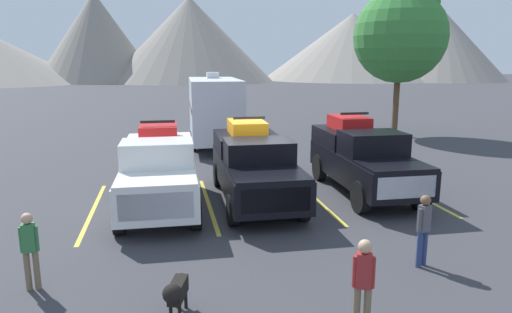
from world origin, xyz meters
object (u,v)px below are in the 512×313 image
at_px(pickup_truck_a, 159,170).
at_px(person_c, 363,280).
at_px(pickup_truck_c, 362,156).
at_px(camper_trailer_a, 214,109).
at_px(pickup_truck_b, 254,164).
at_px(person_b, 424,226).
at_px(dog, 176,292).
at_px(person_a, 30,246).

xyz_separation_m(pickup_truck_a, person_c, (3.17, -7.24, -0.24)).
height_order(pickup_truck_c, camper_trailer_a, camper_trailer_a).
relative_size(pickup_truck_b, person_b, 3.75).
bearing_deg(person_c, pickup_truck_b, 92.04).
bearing_deg(dog, person_c, -19.19).
relative_size(camper_trailer_a, person_b, 4.63).
xyz_separation_m(pickup_truck_c, person_c, (-3.42, -7.69, -0.27)).
xyz_separation_m(pickup_truck_c, dog, (-6.31, -6.69, -0.69)).
xyz_separation_m(person_c, dog, (-2.89, 1.00, -0.42)).
bearing_deg(dog, pickup_truck_b, 68.16).
relative_size(person_b, dog, 1.72).
distance_m(camper_trailer_a, person_c, 16.62).
height_order(pickup_truck_a, person_c, pickup_truck_a).
bearing_deg(person_c, person_b, 41.99).
relative_size(camper_trailer_a, dog, 7.96).
bearing_deg(person_a, camper_trailer_a, 70.14).
bearing_deg(person_a, pickup_truck_b, 43.16).
distance_m(pickup_truck_c, dog, 9.22).
height_order(camper_trailer_a, person_a, camper_trailer_a).
xyz_separation_m(person_a, person_c, (5.53, -2.60, 0.04)).
xyz_separation_m(pickup_truck_a, camper_trailer_a, (2.69, 9.34, 0.80)).
xyz_separation_m(person_b, dog, (-5.17, -1.05, -0.41)).
height_order(pickup_truck_c, person_c, pickup_truck_c).
height_order(pickup_truck_b, person_a, pickup_truck_b).
bearing_deg(camper_trailer_a, pickup_truck_a, -106.05).
xyz_separation_m(pickup_truck_a, pickup_truck_c, (6.59, 0.46, 0.03)).
height_order(camper_trailer_a, dog, camper_trailer_a).
distance_m(pickup_truck_a, camper_trailer_a, 9.76).
relative_size(person_b, person_c, 0.98).
distance_m(pickup_truck_c, camper_trailer_a, 9.74).
height_order(pickup_truck_c, person_b, pickup_truck_c).
height_order(pickup_truck_a, person_a, pickup_truck_a).
xyz_separation_m(person_a, dog, (2.65, -1.59, -0.39)).
distance_m(person_a, dog, 3.11).
xyz_separation_m(camper_trailer_a, dog, (-2.40, -15.58, -1.46)).
bearing_deg(camper_trailer_a, dog, -98.77).
relative_size(pickup_truck_b, pickup_truck_c, 1.05).
relative_size(person_a, dog, 1.68).
distance_m(pickup_truck_a, person_a, 5.21).
height_order(person_c, dog, person_c).
bearing_deg(person_b, person_c, -138.01).
bearing_deg(person_b, person_a, 176.01).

